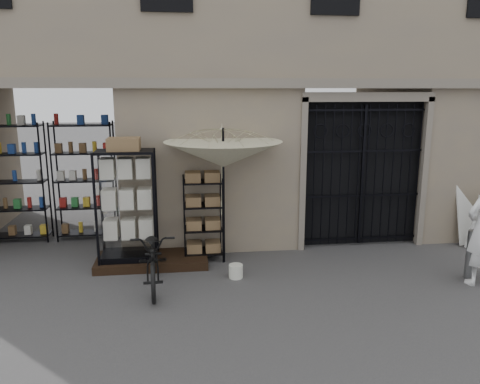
{
  "coord_description": "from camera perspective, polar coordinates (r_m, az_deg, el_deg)",
  "views": [
    {
      "loc": [
        -1.81,
        -6.68,
        3.15
      ],
      "look_at": [
        -0.8,
        1.4,
        1.35
      ],
      "focal_mm": 35.0,
      "sensor_mm": 36.0,
      "label": 1
    }
  ],
  "objects": [
    {
      "name": "ground",
      "position": [
        7.6,
        7.48,
        -12.12
      ],
      "size": [
        80.0,
        80.0,
        0.0
      ],
      "primitive_type": "plane",
      "color": "#242427",
      "rests_on": "ground"
    },
    {
      "name": "main_building",
      "position": [
        10.91,
        2.63,
        19.56
      ],
      "size": [
        14.0,
        4.0,
        9.0
      ],
      "primitive_type": "cube",
      "color": "gray",
      "rests_on": "ground"
    },
    {
      "name": "shop_recess",
      "position": [
        9.99,
        -22.65,
        1.99
      ],
      "size": [
        3.0,
        1.7,
        3.0
      ],
      "primitive_type": "cube",
      "color": "black",
      "rests_on": "ground"
    },
    {
      "name": "shop_shelving",
      "position": [
        10.52,
        -22.09,
        1.14
      ],
      "size": [
        2.7,
        0.5,
        2.5
      ],
      "primitive_type": "cube",
      "color": "black",
      "rests_on": "ground"
    },
    {
      "name": "iron_gate",
      "position": [
        9.78,
        14.35,
        2.36
      ],
      "size": [
        2.5,
        0.21,
        3.0
      ],
      "color": "black",
      "rests_on": "ground"
    },
    {
      "name": "step_platform",
      "position": [
        8.81,
        -10.62,
        -8.2
      ],
      "size": [
        2.0,
        0.9,
        0.15
      ],
      "primitive_type": "cube",
      "color": "black",
      "rests_on": "ground"
    },
    {
      "name": "display_cabinet",
      "position": [
        8.52,
        -13.54,
        -2.29
      ],
      "size": [
        1.13,
        0.91,
        2.13
      ],
      "rotation": [
        0.0,
        0.0,
        0.36
      ],
      "color": "black",
      "rests_on": "step_platform"
    },
    {
      "name": "wire_rack",
      "position": [
        8.74,
        -4.53,
        -3.33
      ],
      "size": [
        0.83,
        0.71,
        1.59
      ],
      "rotation": [
        0.0,
        0.0,
        0.37
      ],
      "color": "black",
      "rests_on": "ground"
    },
    {
      "name": "market_umbrella",
      "position": [
        8.28,
        -2.06,
        5.48
      ],
      "size": [
        2.38,
        2.4,
        2.98
      ],
      "rotation": [
        0.0,
        0.0,
        0.37
      ],
      "color": "black",
      "rests_on": "ground"
    },
    {
      "name": "white_bucket",
      "position": [
        8.07,
        -0.52,
        -9.63
      ],
      "size": [
        0.26,
        0.26,
        0.23
      ],
      "primitive_type": "cylinder",
      "rotation": [
        0.0,
        0.0,
        0.1
      ],
      "color": "silver",
      "rests_on": "ground"
    },
    {
      "name": "bicycle",
      "position": [
        7.93,
        -10.34,
        -11.16
      ],
      "size": [
        0.72,
        1.03,
        1.89
      ],
      "primitive_type": "imported",
      "rotation": [
        0.0,
        0.0,
        0.06
      ],
      "color": "black",
      "rests_on": "ground"
    },
    {
      "name": "steel_bollard",
      "position": [
        8.85,
        26.31,
        -6.84
      ],
      "size": [
        0.16,
        0.16,
        0.84
      ],
      "primitive_type": "cylinder",
      "rotation": [
        0.0,
        0.0,
        0.03
      ],
      "color": "slate",
      "rests_on": "ground"
    },
    {
      "name": "shopkeeper",
      "position": [
        8.83,
        27.04,
        -9.88
      ],
      "size": [
        1.1,
        2.01,
        0.46
      ],
      "primitive_type": "imported",
      "rotation": [
        0.0,
        0.0,
        3.36
      ],
      "color": "white",
      "rests_on": "ground"
    },
    {
      "name": "easel_sign",
      "position": [
        10.6,
        26.84,
        -2.67
      ],
      "size": [
        0.72,
        0.78,
        1.22
      ],
      "rotation": [
        0.0,
        0.0,
        0.24
      ],
      "color": "silver",
      "rests_on": "ground"
    }
  ]
}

